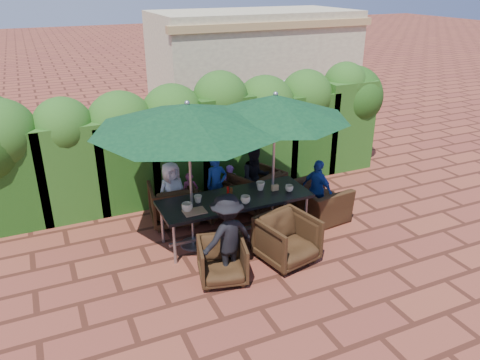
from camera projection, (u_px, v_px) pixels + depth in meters
name	position (u px, v px, depth m)	size (l,w,h in m)	color
ground	(246.00, 241.00, 7.94)	(80.00, 80.00, 0.00)	brown
dining_table	(235.00, 202.00, 7.80)	(2.56, 0.90, 0.75)	black
umbrella_left	(188.00, 117.00, 6.95)	(2.95, 2.95, 2.46)	gray
umbrella_right	(275.00, 107.00, 7.48)	(2.44, 2.44, 2.46)	gray
chair_far_left	(173.00, 202.00, 8.41)	(0.80, 0.75, 0.82)	black
chair_far_mid	(213.00, 198.00, 8.68)	(0.67, 0.63, 0.69)	black
chair_far_right	(257.00, 187.00, 8.92)	(0.83, 0.78, 0.86)	black
chair_near_left	(222.00, 259.00, 6.81)	(0.68, 0.63, 0.70)	black
chair_near_right	(288.00, 237.00, 7.25)	(0.80, 0.75, 0.82)	black
chair_end_right	(318.00, 196.00, 8.56)	(0.99, 0.65, 0.87)	black
adult_far_left	(172.00, 194.00, 8.29)	(0.58, 0.35, 1.18)	silver
adult_far_mid	(217.00, 184.00, 8.73)	(0.40, 0.33, 1.12)	#1D41A0
adult_far_right	(255.00, 178.00, 8.85)	(0.59, 0.36, 1.23)	black
adult_near_left	(227.00, 237.00, 6.77)	(0.86, 0.39, 1.34)	black
adult_end_right	(317.00, 190.00, 8.51)	(0.66, 0.33, 1.13)	#1D41A0
child_left	(190.00, 194.00, 8.68)	(0.30, 0.24, 0.83)	#C6467D
child_right	(231.00, 187.00, 8.93)	(0.31, 0.25, 0.87)	#9754B7
pedestrian_a	(226.00, 122.00, 11.68)	(1.45, 0.52, 1.55)	#27914B
pedestrian_b	(260.00, 115.00, 12.34)	(0.73, 0.45, 1.52)	#C6467D
pedestrian_c	(286.00, 111.00, 12.43)	(1.06, 0.49, 1.65)	gray
cup_a	(187.00, 207.00, 7.30)	(0.18, 0.18, 0.14)	beige
cup_b	(198.00, 199.00, 7.59)	(0.13, 0.13, 0.12)	beige
cup_c	(245.00, 200.00, 7.56)	(0.16, 0.16, 0.13)	beige
cup_d	(260.00, 186.00, 8.03)	(0.16, 0.16, 0.15)	beige
cup_e	(289.00, 188.00, 7.98)	(0.14, 0.14, 0.11)	beige
ketchup_bottle	(228.00, 191.00, 7.80)	(0.04, 0.04, 0.17)	#B20C0A
sauce_bottle	(231.00, 192.00, 7.77)	(0.04, 0.04, 0.17)	#4C230C
serving_tray	(195.00, 212.00, 7.30)	(0.35, 0.25, 0.02)	#AF7C55
number_block_left	(223.00, 198.00, 7.63)	(0.12, 0.06, 0.10)	tan
number_block_right	(275.00, 188.00, 8.02)	(0.12, 0.06, 0.10)	tan
hedge_wall	(188.00, 130.00, 9.27)	(9.10, 1.60, 2.45)	#14330D
building	(253.00, 65.00, 14.46)	(6.20, 3.08, 3.20)	beige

